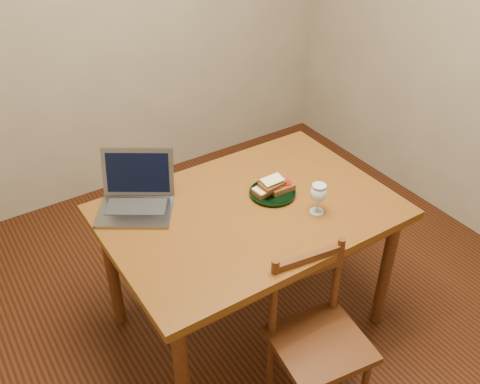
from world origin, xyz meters
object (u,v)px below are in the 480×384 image
chair (318,333)px  laptop (137,193)px  plate (273,193)px  milk_glass (318,199)px  table (249,223)px

chair → laptop: size_ratio=0.97×
laptop → plate: bearing=7.3°
chair → milk_glass: milk_glass is taller
table → laptop: (-0.41, 0.31, 0.15)m
milk_glass → laptop: size_ratio=0.34×
table → plate: (0.15, 0.03, 0.09)m
milk_glass → table: bearing=142.0°
plate → milk_glass: 0.24m
chair → plate: bearing=82.0°
chair → laptop: (-0.40, 0.85, 0.37)m
plate → chair: bearing=-106.0°
milk_glass → plate: bearing=111.9°
chair → table: bearing=96.7°
table → milk_glass: size_ratio=8.74×
plate → milk_glass: milk_glass is taller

